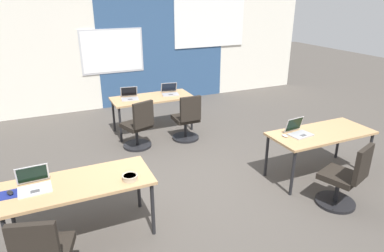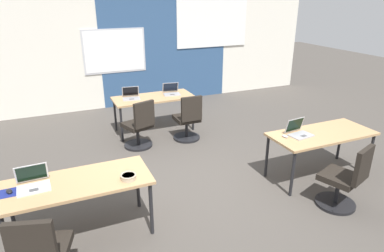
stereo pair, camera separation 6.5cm
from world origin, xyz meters
TOP-DOWN VIEW (x-y plane):
  - ground_plane at (0.00, 0.00)m, footprint 24.00×24.00m
  - back_wall_assembly at (0.04, 4.20)m, footprint 10.00×0.27m
  - desk_near_left at (-1.75, -0.60)m, footprint 1.60×0.70m
  - desk_near_right at (1.75, -0.60)m, footprint 1.60×0.70m
  - desk_far_center at (0.00, 2.20)m, footprint 1.60×0.70m
  - laptop_near_left_end at (-2.19, -0.53)m, footprint 0.34×0.31m
  - mousepad_near_left_end at (-2.43, -0.56)m, footprint 0.22×0.19m
  - mouse_near_left_end at (-2.43, -0.56)m, footprint 0.09×0.11m
  - laptop_far_left at (-0.44, 2.27)m, footprint 0.38×0.36m
  - chair_far_left at (-0.50, 1.50)m, footprint 0.56×0.61m
  - laptop_far_right at (0.40, 2.25)m, footprint 0.38×0.37m
  - chair_far_right at (0.44, 1.47)m, footprint 0.52×0.54m
  - laptop_near_right_inner at (1.37, -0.52)m, footprint 0.36×0.32m
  - mouse_near_right_inner at (1.13, -0.52)m, footprint 0.07×0.11m
  - chair_near_right_inner at (1.45, -1.38)m, footprint 0.56×0.61m
  - snack_bowl at (-1.22, -0.78)m, footprint 0.18×0.18m

SIDE VIEW (x-z plane):
  - ground_plane at x=0.00m, z-range 0.00..0.00m
  - chair_far_left at x=-0.50m, z-range -0.08..0.84m
  - chair_far_right at x=0.44m, z-range -0.08..0.84m
  - chair_near_right_inner at x=1.45m, z-range -0.08..0.84m
  - desk_near_left at x=-1.75m, z-range 0.30..1.02m
  - desk_near_right at x=1.75m, z-range 0.30..1.02m
  - desk_far_center at x=0.00m, z-range 0.30..1.02m
  - mousepad_near_left_end at x=-2.43m, z-range 0.72..0.72m
  - mouse_near_right_inner at x=1.13m, z-range 0.72..0.75m
  - mouse_near_left_end at x=-2.43m, z-range 0.72..0.76m
  - snack_bowl at x=-1.22m, z-range 0.72..0.79m
  - laptop_far_right at x=0.40m, z-range 0.66..0.88m
  - laptop_far_left at x=-0.44m, z-range 0.66..0.88m
  - laptop_near_left_end at x=-2.19m, z-range 0.65..0.89m
  - laptop_near_right_inner at x=1.37m, z-range 0.65..0.89m
  - back_wall_assembly at x=0.04m, z-range 0.01..2.81m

